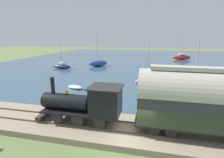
{
  "coord_description": "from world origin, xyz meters",
  "views": [
    {
      "loc": [
        -10.46,
        -0.93,
        6.95
      ],
      "look_at": [
        8.55,
        3.48,
        2.19
      ],
      "focal_mm": 28.0,
      "sensor_mm": 36.0,
      "label": 1
    }
  ],
  "objects_px": {
    "sailboat_red": "(182,57)",
    "rowboat_near_shore": "(75,87)",
    "sailboat_blue": "(98,63)",
    "rowboat_far_out": "(48,102)",
    "sailboat_navy": "(62,66)",
    "steam_locomotive": "(87,102)",
    "rowboat_off_pier": "(111,86)",
    "rowboat_mid_harbor": "(97,105)",
    "sailboat_yellow": "(193,94)",
    "passenger_coach": "(205,100)",
    "sailboat_gray": "(147,81)"
  },
  "relations": [
    {
      "from": "sailboat_red",
      "to": "rowboat_near_shore",
      "type": "height_order",
      "value": "sailboat_red"
    },
    {
      "from": "sailboat_blue",
      "to": "sailboat_red",
      "type": "xyz_separation_m",
      "value": [
        17.59,
        -21.35,
        0.02
      ]
    },
    {
      "from": "rowboat_far_out",
      "to": "rowboat_near_shore",
      "type": "bearing_deg",
      "value": 52.64
    },
    {
      "from": "sailboat_navy",
      "to": "sailboat_red",
      "type": "relative_size",
      "value": 0.55
    },
    {
      "from": "steam_locomotive",
      "to": "rowboat_off_pier",
      "type": "bearing_deg",
      "value": 4.74
    },
    {
      "from": "rowboat_far_out",
      "to": "rowboat_mid_harbor",
      "type": "height_order",
      "value": "rowboat_far_out"
    },
    {
      "from": "rowboat_off_pier",
      "to": "rowboat_mid_harbor",
      "type": "bearing_deg",
      "value": -171.78
    },
    {
      "from": "sailboat_yellow",
      "to": "rowboat_off_pier",
      "type": "xyz_separation_m",
      "value": [
        2.23,
        10.32,
        -0.34
      ]
    },
    {
      "from": "rowboat_far_out",
      "to": "rowboat_off_pier",
      "type": "distance_m",
      "value": 9.01
    },
    {
      "from": "sailboat_navy",
      "to": "rowboat_off_pier",
      "type": "bearing_deg",
      "value": -120.4
    },
    {
      "from": "sailboat_navy",
      "to": "passenger_coach",
      "type": "bearing_deg",
      "value": -125.76
    },
    {
      "from": "rowboat_mid_harbor",
      "to": "steam_locomotive",
      "type": "bearing_deg",
      "value": -145.2
    },
    {
      "from": "sailboat_blue",
      "to": "rowboat_off_pier",
      "type": "xyz_separation_m",
      "value": [
        -16.51,
        -7.11,
        -0.55
      ]
    },
    {
      "from": "passenger_coach",
      "to": "rowboat_near_shore",
      "type": "relative_size",
      "value": 3.41
    },
    {
      "from": "sailboat_blue",
      "to": "sailboat_yellow",
      "type": "relative_size",
      "value": 1.22
    },
    {
      "from": "sailboat_blue",
      "to": "rowboat_far_out",
      "type": "height_order",
      "value": "sailboat_blue"
    },
    {
      "from": "sailboat_blue",
      "to": "sailboat_gray",
      "type": "bearing_deg",
      "value": -171.17
    },
    {
      "from": "passenger_coach",
      "to": "rowboat_far_out",
      "type": "distance_m",
      "value": 14.67
    },
    {
      "from": "rowboat_mid_harbor",
      "to": "sailboat_red",
      "type": "bearing_deg",
      "value": 7.65
    },
    {
      "from": "passenger_coach",
      "to": "rowboat_off_pier",
      "type": "relative_size",
      "value": 3.69
    },
    {
      "from": "sailboat_blue",
      "to": "rowboat_mid_harbor",
      "type": "relative_size",
      "value": 2.96
    },
    {
      "from": "sailboat_yellow",
      "to": "sailboat_red",
      "type": "bearing_deg",
      "value": -20.9
    },
    {
      "from": "steam_locomotive",
      "to": "rowboat_far_out",
      "type": "relative_size",
      "value": 2.31
    },
    {
      "from": "sailboat_blue",
      "to": "rowboat_far_out",
      "type": "relative_size",
      "value": 2.85
    },
    {
      "from": "rowboat_near_shore",
      "to": "rowboat_off_pier",
      "type": "relative_size",
      "value": 1.08
    },
    {
      "from": "steam_locomotive",
      "to": "rowboat_mid_harbor",
      "type": "xyz_separation_m",
      "value": [
        4.41,
        0.65,
        -2.0
      ]
    },
    {
      "from": "rowboat_far_out",
      "to": "sailboat_blue",
      "type": "bearing_deg",
      "value": 62.2
    },
    {
      "from": "sailboat_red",
      "to": "rowboat_far_out",
      "type": "relative_size",
      "value": 3.22
    },
    {
      "from": "sailboat_red",
      "to": "rowboat_off_pier",
      "type": "height_order",
      "value": "sailboat_red"
    },
    {
      "from": "passenger_coach",
      "to": "sailboat_blue",
      "type": "distance_m",
      "value": 32.24
    },
    {
      "from": "steam_locomotive",
      "to": "rowboat_near_shore",
      "type": "relative_size",
      "value": 2.59
    },
    {
      "from": "sailboat_red",
      "to": "rowboat_far_out",
      "type": "xyz_separation_m",
      "value": [
        -41.61,
        19.22,
        -0.57
      ]
    },
    {
      "from": "sailboat_red",
      "to": "rowboat_mid_harbor",
      "type": "height_order",
      "value": "sailboat_red"
    },
    {
      "from": "sailboat_navy",
      "to": "sailboat_yellow",
      "type": "height_order",
      "value": "sailboat_yellow"
    },
    {
      "from": "steam_locomotive",
      "to": "sailboat_gray",
      "type": "xyz_separation_m",
      "value": [
        13.47,
        -4.04,
        -1.54
      ]
    },
    {
      "from": "sailboat_yellow",
      "to": "rowboat_mid_harbor",
      "type": "distance_m",
      "value": 11.1
    },
    {
      "from": "sailboat_navy",
      "to": "rowboat_off_pier",
      "type": "distance_m",
      "value": 18.09
    },
    {
      "from": "rowboat_mid_harbor",
      "to": "rowboat_near_shore",
      "type": "relative_size",
      "value": 1.07
    },
    {
      "from": "rowboat_near_shore",
      "to": "sailboat_yellow",
      "type": "bearing_deg",
      "value": -75.61
    },
    {
      "from": "passenger_coach",
      "to": "sailboat_red",
      "type": "distance_m",
      "value": 45.85
    },
    {
      "from": "sailboat_navy",
      "to": "rowboat_off_pier",
      "type": "height_order",
      "value": "sailboat_navy"
    },
    {
      "from": "passenger_coach",
      "to": "sailboat_red",
      "type": "relative_size",
      "value": 0.95
    },
    {
      "from": "steam_locomotive",
      "to": "rowboat_off_pier",
      "type": "xyz_separation_m",
      "value": [
        11.38,
        0.94,
        -1.96
      ]
    },
    {
      "from": "rowboat_far_out",
      "to": "steam_locomotive",
      "type": "bearing_deg",
      "value": -66.05
    },
    {
      "from": "sailboat_red",
      "to": "rowboat_near_shore",
      "type": "bearing_deg",
      "value": 140.04
    },
    {
      "from": "passenger_coach",
      "to": "sailboat_navy",
      "type": "height_order",
      "value": "passenger_coach"
    },
    {
      "from": "steam_locomotive",
      "to": "rowboat_far_out",
      "type": "distance_m",
      "value": 7.35
    },
    {
      "from": "steam_locomotive",
      "to": "sailboat_yellow",
      "type": "xyz_separation_m",
      "value": [
        9.16,
        -9.37,
        -1.62
      ]
    },
    {
      "from": "passenger_coach",
      "to": "steam_locomotive",
      "type": "bearing_deg",
      "value": 90.0
    },
    {
      "from": "sailboat_red",
      "to": "passenger_coach",
      "type": "bearing_deg",
      "value": 160.95
    }
  ]
}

